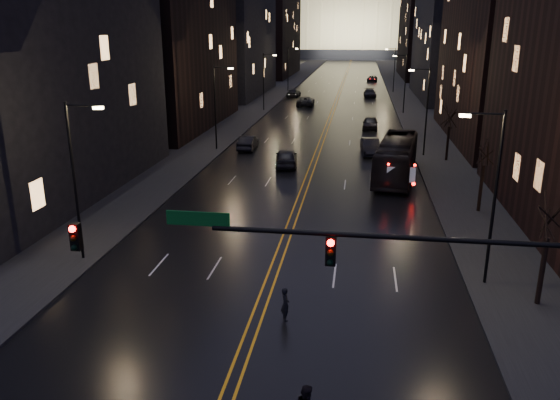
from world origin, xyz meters
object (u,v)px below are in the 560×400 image
at_px(oncoming_car_b, 248,143).
at_px(receding_car_a, 370,147).
at_px(oncoming_car_a, 286,157).
at_px(pedestrian_a, 285,304).
at_px(traffic_signal, 404,269).
at_px(bus, 396,158).

relative_size(oncoming_car_b, receding_car_a, 0.94).
distance_m(oncoming_car_b, receding_car_a, 13.18).
bearing_deg(receding_car_a, oncoming_car_a, -146.59).
xyz_separation_m(oncoming_car_a, pedestrian_a, (3.82, -28.81, -0.06)).
distance_m(oncoming_car_a, pedestrian_a, 29.06).
height_order(traffic_signal, oncoming_car_a, traffic_signal).
bearing_deg(oncoming_car_a, bus, 158.65).
bearing_deg(oncoming_car_b, pedestrian_a, 103.71).
distance_m(traffic_signal, receding_car_a, 40.41).
xyz_separation_m(oncoming_car_a, receding_car_a, (8.04, 6.37, -0.03)).
height_order(traffic_signal, pedestrian_a, traffic_signal).
relative_size(bus, oncoming_car_a, 2.50).
relative_size(oncoming_car_a, pedestrian_a, 3.15).
distance_m(traffic_signal, oncoming_car_b, 43.16).
distance_m(oncoming_car_a, oncoming_car_b, 8.63).
height_order(receding_car_a, pedestrian_a, receding_car_a).
distance_m(bus, pedestrian_a, 26.92).
bearing_deg(oncoming_car_a, oncoming_car_b, -60.22).
height_order(traffic_signal, oncoming_car_b, traffic_signal).
bearing_deg(pedestrian_a, traffic_signal, -161.35).
distance_m(receding_car_a, pedestrian_a, 35.43).
distance_m(traffic_signal, oncoming_car_a, 35.10).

